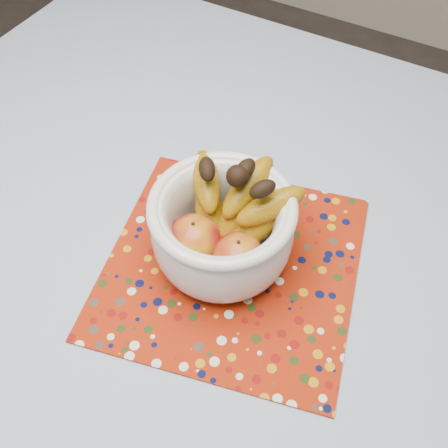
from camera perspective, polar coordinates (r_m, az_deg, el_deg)
name	(u,v)px	position (r m, az deg, el deg)	size (l,w,h in m)	color
table	(177,270)	(0.93, -5.12, -5.05)	(1.20, 1.20, 0.75)	brown
tablecloth	(174,243)	(0.86, -5.51, -2.11)	(1.32, 1.32, 0.01)	slate
placemat	(232,265)	(0.82, 0.85, -4.49)	(0.38, 0.38, 0.00)	maroon
fruit_bowl	(227,221)	(0.77, 0.29, 0.38)	(0.26, 0.23, 0.18)	silver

